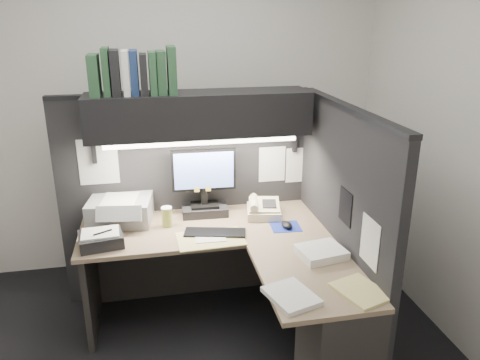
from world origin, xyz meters
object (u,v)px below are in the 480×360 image
Objects in this scene: keyboard at (215,233)px; notebook_stack at (101,239)px; printer at (121,209)px; telephone at (264,209)px; coffee_cup at (167,217)px; monitor at (204,189)px; desk at (265,300)px; overhead_shelf at (199,114)px.

notebook_stack reaches higher than keyboard.
keyboard is 0.96× the size of printer.
telephone is 0.94× the size of notebook_stack.
notebook_stack is at bearing -156.23° from telephone.
keyboard is at bearing -21.60° from printer.
coffee_cup is 0.31× the size of printer.
monitor is 0.40m from keyboard.
desk is 0.75m from telephone.
overhead_shelf is 0.57m from monitor.
monitor reaches higher than printer.
printer is at bearing 153.28° from coffee_cup.
keyboard is at bearing -32.34° from coffee_cup.
desk is 6.63× the size of telephone.
monitor reaches higher than coffee_cup.
notebook_stack is (-0.44, -0.21, -0.03)m from coffee_cup.
coffee_cup reaches higher than desk.
monitor is at bearing 176.77° from telephone.
desk is 4.07× the size of keyboard.
telephone is (0.40, 0.24, 0.04)m from keyboard.
printer is at bearing 178.07° from overhead_shelf.
notebook_stack is at bearing -99.30° from printer.
overhead_shelf is 0.90m from printer.
printer is (-0.32, 0.16, 0.02)m from coffee_cup.
printer is at bearing -175.15° from telephone.
printer is (-0.59, 0.02, -0.68)m from overhead_shelf.
printer is (-0.64, 0.36, 0.08)m from keyboard.
monitor is 0.83m from notebook_stack.
monitor is at bearing 26.73° from notebook_stack.
monitor is (0.02, 0.01, -0.57)m from overhead_shelf.
monitor is at bearing 110.00° from desk.
desk is 1.10× the size of overhead_shelf.
overhead_shelf is (-0.30, 0.75, 1.06)m from desk.
keyboard is at bearing -82.17° from overhead_shelf.
notebook_stack reaches higher than desk.
desk is 0.90m from coffee_cup.
printer reaches higher than telephone.
notebook_stack is (-0.71, -0.35, -0.73)m from overhead_shelf.
monitor reaches higher than keyboard.
desk is at bearing -91.65° from telephone.
telephone is at bearing 12.43° from notebook_stack.
printer is (-0.61, 0.01, -0.11)m from monitor.
keyboard is 1.53× the size of notebook_stack.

